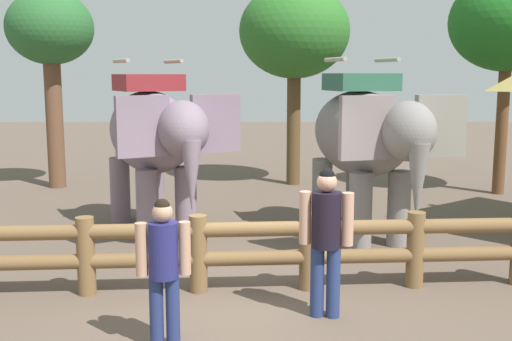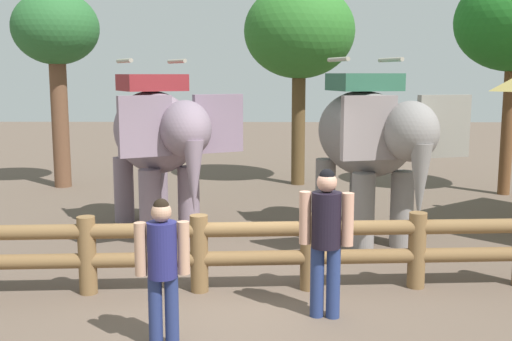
{
  "view_description": "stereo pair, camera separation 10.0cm",
  "coord_description": "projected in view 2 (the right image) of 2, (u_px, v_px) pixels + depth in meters",
  "views": [
    {
      "loc": [
        0.03,
        -7.75,
        2.9
      ],
      "look_at": [
        0.0,
        1.86,
        1.4
      ],
      "focal_mm": 43.36,
      "sensor_mm": 36.0,
      "label": 1
    },
    {
      "loc": [
        0.13,
        -7.75,
        2.9
      ],
      "look_at": [
        0.0,
        1.86,
        1.4
      ],
      "focal_mm": 43.36,
      "sensor_mm": 36.0,
      "label": 2
    }
  ],
  "objects": [
    {
      "name": "ground_plane",
      "position": [
        254.0,
        298.0,
        8.11
      ],
      "size": [
        60.0,
        60.0,
        0.0
      ],
      "primitive_type": "plane",
      "color": "brown"
    },
    {
      "name": "log_fence",
      "position": [
        254.0,
        247.0,
        8.3
      ],
      "size": [
        7.63,
        0.74,
        1.05
      ],
      "color": "brown",
      "rests_on": "ground"
    },
    {
      "name": "elephant_near_left",
      "position": [
        157.0,
        136.0,
        11.21
      ],
      "size": [
        2.95,
        3.71,
        3.17
      ],
      "color": "slate",
      "rests_on": "ground"
    },
    {
      "name": "elephant_center",
      "position": [
        368.0,
        138.0,
        10.78
      ],
      "size": [
        2.47,
        3.81,
        3.19
      ],
      "color": "gray",
      "rests_on": "ground"
    },
    {
      "name": "tourist_woman_in_black",
      "position": [
        162.0,
        262.0,
        6.51
      ],
      "size": [
        0.57,
        0.35,
        1.63
      ],
      "color": "navy",
      "rests_on": "ground"
    },
    {
      "name": "tourist_man_in_blue",
      "position": [
        326.0,
        232.0,
        7.31
      ],
      "size": [
        0.64,
        0.4,
        1.81
      ],
      "color": "navy",
      "rests_on": "ground"
    },
    {
      "name": "tree_back_center",
      "position": [
        56.0,
        34.0,
        15.51
      ],
      "size": [
        2.16,
        2.16,
        4.97
      ],
      "color": "brown",
      "rests_on": "ground"
    },
    {
      "name": "tree_far_right",
      "position": [
        299.0,
        33.0,
        15.85
      ],
      "size": [
        2.85,
        2.85,
        5.2
      ],
      "color": "brown",
      "rests_on": "ground"
    }
  ]
}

